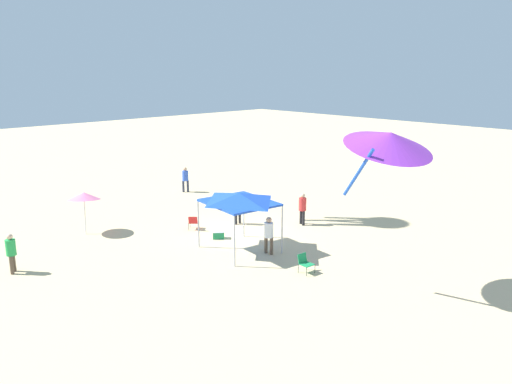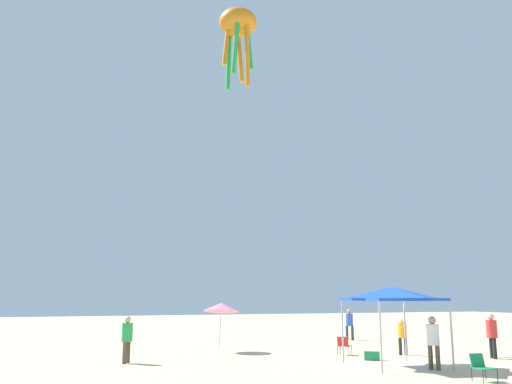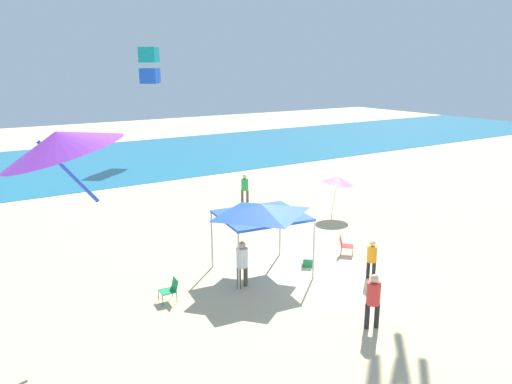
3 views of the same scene
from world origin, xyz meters
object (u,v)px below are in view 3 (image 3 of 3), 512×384
at_px(folding_chair_near_cooler, 170,289).
at_px(kite_box_teal, 149,65).
at_px(folding_chair_right_of_tent, 345,244).
at_px(person_far_stroller, 372,256).
at_px(beach_umbrella, 338,180).
at_px(person_by_tent, 245,186).
at_px(kite_delta_purple, 60,142).
at_px(cooler_box, 308,260).
at_px(canopy_tent, 261,211).
at_px(person_near_umbrella, 242,261).
at_px(person_beachcomber, 373,297).

bearing_deg(folding_chair_near_cooler, kite_box_teal, 164.56).
bearing_deg(folding_chair_right_of_tent, person_far_stroller, -154.96).
xyz_separation_m(beach_umbrella, folding_chair_near_cooler, (-11.98, -4.49, -1.60)).
bearing_deg(person_by_tent, kite_delta_purple, 74.42).
bearing_deg(cooler_box, kite_box_teal, 82.59).
bearing_deg(cooler_box, canopy_tent, 169.52).
distance_m(person_far_stroller, kite_box_teal, 30.72).
bearing_deg(person_near_umbrella, person_far_stroller, -33.37).
bearing_deg(person_beachcomber, beach_umbrella, 76.87).
xyz_separation_m(folding_chair_near_cooler, person_near_umbrella, (2.74, -0.47, 0.62)).
distance_m(folding_chair_right_of_tent, kite_delta_purple, 13.03).
bearing_deg(kite_delta_purple, folding_chair_near_cooler, 121.05).
bearing_deg(person_beachcomber, canopy_tent, 120.73).
relative_size(folding_chair_near_cooler, person_beachcomber, 0.44).
bearing_deg(folding_chair_right_of_tent, cooler_box, 136.75).
relative_size(folding_chair_near_cooler, person_far_stroller, 0.49).
xyz_separation_m(beach_umbrella, person_by_tent, (-3.12, 4.95, -1.01)).
relative_size(canopy_tent, person_by_tent, 1.99).
relative_size(folding_chair_right_of_tent, person_near_umbrella, 0.44).
height_order(person_far_stroller, kite_delta_purple, kite_delta_purple).
distance_m(person_far_stroller, person_by_tent, 12.12).
height_order(canopy_tent, kite_delta_purple, kite_delta_purple).
relative_size(cooler_box, person_near_umbrella, 0.40).
distance_m(folding_chair_right_of_tent, person_by_tent, 9.56).
relative_size(folding_chair_right_of_tent, kite_delta_purple, 0.19).
relative_size(person_far_stroller, person_beachcomber, 0.89).
relative_size(person_near_umbrella, kite_delta_purple, 0.43).
height_order(folding_chair_right_of_tent, kite_delta_purple, kite_delta_purple).
distance_m(beach_umbrella, folding_chair_near_cooler, 12.90).
xyz_separation_m(person_beachcomber, kite_box_teal, (4.98, 32.38, 7.19)).
bearing_deg(person_far_stroller, person_near_umbrella, 64.74).
xyz_separation_m(canopy_tent, person_near_umbrella, (-1.34, -0.71, -1.57)).
height_order(cooler_box, person_beachcomber, person_beachcomber).
xyz_separation_m(canopy_tent, cooler_box, (2.12, -0.39, -2.46)).
bearing_deg(kite_delta_purple, person_near_umbrella, 110.62).
xyz_separation_m(beach_umbrella, person_beachcomber, (-7.22, -9.71, -0.98)).
relative_size(canopy_tent, kite_delta_purple, 0.83).
xyz_separation_m(cooler_box, kite_box_teal, (3.55, 27.30, 8.08)).
relative_size(canopy_tent, beach_umbrella, 1.48).
bearing_deg(canopy_tent, folding_chair_right_of_tent, -4.48).
height_order(cooler_box, person_by_tent, person_by_tent).
bearing_deg(cooler_box, person_beachcomber, -105.73).
xyz_separation_m(folding_chair_right_of_tent, person_near_umbrella, (-5.60, -0.38, 0.62)).
bearing_deg(beach_umbrella, kite_box_teal, 95.63).
height_order(folding_chair_right_of_tent, person_far_stroller, person_far_stroller).
distance_m(cooler_box, person_by_tent, 9.98).
xyz_separation_m(folding_chair_near_cooler, cooler_box, (6.20, -0.15, -0.27)).
distance_m(person_near_umbrella, kite_box_teal, 29.38).
distance_m(canopy_tent, folding_chair_right_of_tent, 4.80).
bearing_deg(folding_chair_near_cooler, beach_umbrella, 114.83).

